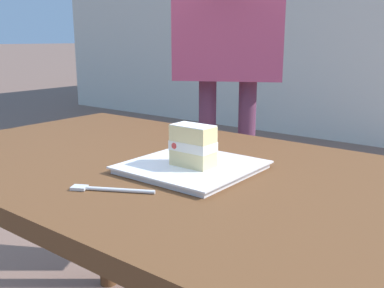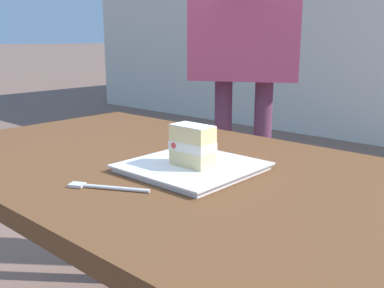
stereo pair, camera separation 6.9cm
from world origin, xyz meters
The scene contains 6 objects.
patio_table centered at (0.00, 0.00, 0.62)m, with size 1.37×0.80×0.72m.
dessert_plate centered at (0.10, -0.01, 0.73)m, with size 0.27×0.27×0.02m.
cake_slice centered at (0.11, -0.02, 0.78)m, with size 0.10×0.06×0.09m.
dessert_fork centered at (0.05, -0.22, 0.73)m, with size 0.16×0.09×0.01m.
diner_person centered at (-0.36, 0.83, 1.11)m, with size 0.50×0.63×1.67m.
patio_building centered at (-2.32, 5.34, 1.33)m, with size 5.26×3.57×2.66m.
Camera 1 is at (0.69, -0.77, 1.02)m, focal length 40.98 mm.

